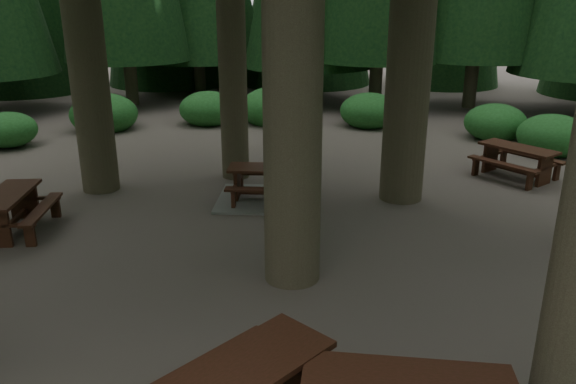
# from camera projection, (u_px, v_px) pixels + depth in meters

# --- Properties ---
(ground) EXTENTS (80.00, 80.00, 0.00)m
(ground) POSITION_uv_depth(u_px,v_px,m) (239.00, 278.00, 8.62)
(ground) COLOR #4F4640
(ground) RESTS_ON ground
(picnic_table_b) EXTENTS (1.79, 2.02, 0.74)m
(picnic_table_b) POSITION_uv_depth(u_px,v_px,m) (9.00, 207.00, 10.17)
(picnic_table_b) COLOR #341D0F
(picnic_table_b) RESTS_ON ground
(picnic_table_c) EXTENTS (2.40, 2.08, 0.74)m
(picnic_table_c) POSITION_uv_depth(u_px,v_px,m) (270.00, 189.00, 11.85)
(picnic_table_c) COLOR gray
(picnic_table_c) RESTS_ON ground
(picnic_table_d) EXTENTS (2.25, 2.22, 0.76)m
(picnic_table_d) POSITION_uv_depth(u_px,v_px,m) (517.00, 157.00, 13.25)
(picnic_table_d) COLOR #341D0F
(picnic_table_d) RESTS_ON ground
(shrub_ring) EXTENTS (23.86, 24.64, 1.49)m
(shrub_ring) POSITION_uv_depth(u_px,v_px,m) (293.00, 238.00, 9.05)
(shrub_ring) COLOR #226221
(shrub_ring) RESTS_ON ground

